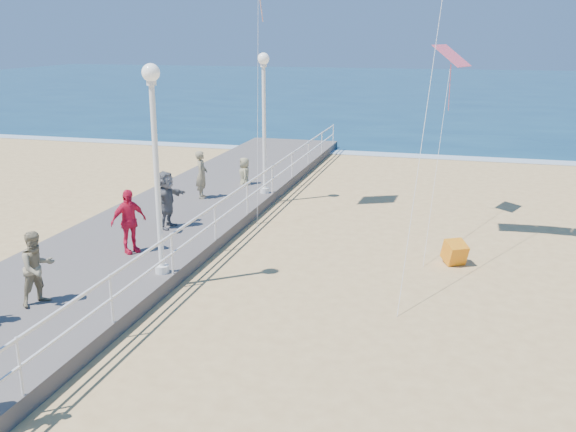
% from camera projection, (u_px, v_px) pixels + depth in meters
% --- Properties ---
extents(ground, '(160.00, 160.00, 0.00)m').
position_uv_depth(ground, '(366.00, 309.00, 15.44)').
color(ground, tan).
rests_on(ground, ground).
extents(ocean, '(160.00, 90.00, 0.05)m').
position_uv_depth(ocean, '(449.00, 89.00, 75.73)').
color(ocean, navy).
rests_on(ocean, ground).
extents(surf_line, '(160.00, 1.20, 0.04)m').
position_uv_depth(surf_line, '(423.00, 156.00, 34.45)').
color(surf_line, white).
rests_on(surf_line, ground).
extents(boardwalk, '(5.00, 44.00, 0.40)m').
position_uv_depth(boardwalk, '(90.00, 272.00, 17.28)').
color(boardwalk, '#67615D').
rests_on(boardwalk, ground).
extents(railing, '(0.05, 42.00, 0.55)m').
position_uv_depth(railing, '(171.00, 243.00, 16.37)').
color(railing, white).
rests_on(railing, boardwalk).
extents(lamp_post_mid, '(0.44, 0.44, 5.32)m').
position_uv_depth(lamp_post_mid, '(155.00, 149.00, 15.79)').
color(lamp_post_mid, white).
rests_on(lamp_post_mid, boardwalk).
extents(lamp_post_far, '(0.44, 0.44, 5.32)m').
position_uv_depth(lamp_post_far, '(264.00, 109.00, 24.14)').
color(lamp_post_far, white).
rests_on(lamp_post_far, boardwalk).
extents(spectator_1, '(0.95, 1.04, 1.73)m').
position_uv_depth(spectator_1, '(37.00, 268.00, 14.56)').
color(spectator_1, gray).
rests_on(spectator_1, boardwalk).
extents(spectator_3, '(0.95, 1.15, 1.84)m').
position_uv_depth(spectator_3, '(129.00, 221.00, 17.99)').
color(spectator_3, '#E31C42').
rests_on(spectator_3, boardwalk).
extents(spectator_5, '(0.63, 1.74, 1.85)m').
position_uv_depth(spectator_5, '(167.00, 199.00, 20.32)').
color(spectator_5, slate).
rests_on(spectator_5, boardwalk).
extents(spectator_6, '(0.57, 0.74, 1.79)m').
position_uv_depth(spectator_6, '(202.00, 175.00, 24.04)').
color(spectator_6, gray).
rests_on(spectator_6, boardwalk).
extents(beach_walker_c, '(0.75, 0.87, 1.51)m').
position_uv_depth(beach_walker_c, '(245.00, 176.00, 26.38)').
color(beach_walker_c, '#958E67').
rests_on(beach_walker_c, ground).
extents(box_kite, '(0.83, 0.89, 0.74)m').
position_uv_depth(box_kite, '(455.00, 254.00, 18.36)').
color(box_kite, '#E24D0D').
rests_on(box_kite, ground).
extents(kite_diamond_pink, '(1.35, 1.48, 0.72)m').
position_uv_depth(kite_diamond_pink, '(452.00, 56.00, 21.85)').
color(kite_diamond_pink, '#DE526C').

